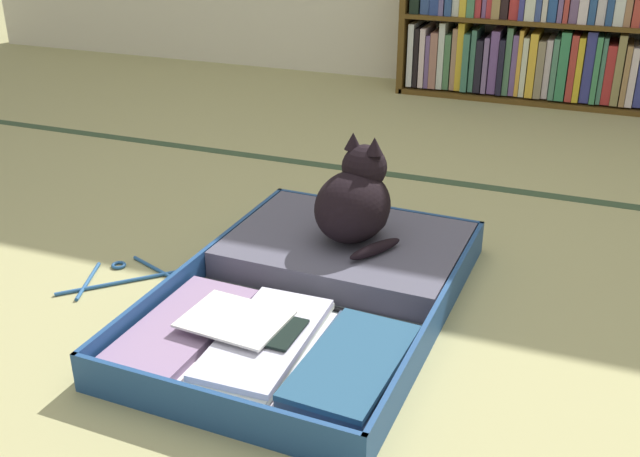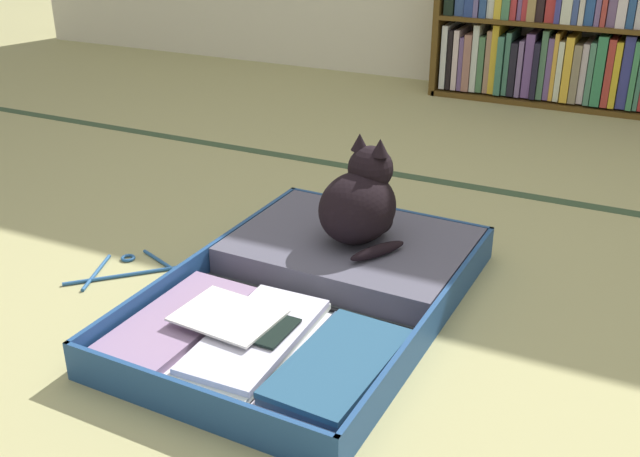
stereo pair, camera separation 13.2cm
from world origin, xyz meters
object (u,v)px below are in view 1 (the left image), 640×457
black_cat (356,201)px  clothes_hanger (123,276)px  bookshelf (571,26)px  open_suitcase (320,286)px

black_cat → clothes_hanger: bearing=-154.2°
bookshelf → open_suitcase: 2.23m
bookshelf → clothes_hanger: (-0.95, -2.25, -0.36)m
bookshelf → black_cat: 2.01m
open_suitcase → clothes_hanger: open_suitcase is taller
black_cat → clothes_hanger: 0.67m
open_suitcase → black_cat: size_ratio=3.55×
open_suitcase → clothes_hanger: 0.55m
bookshelf → open_suitcase: bookshelf is taller
bookshelf → clothes_hanger: size_ratio=5.87×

